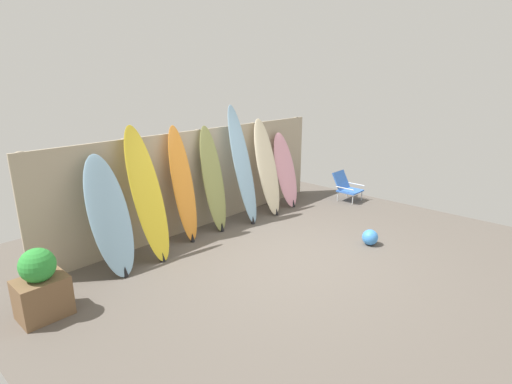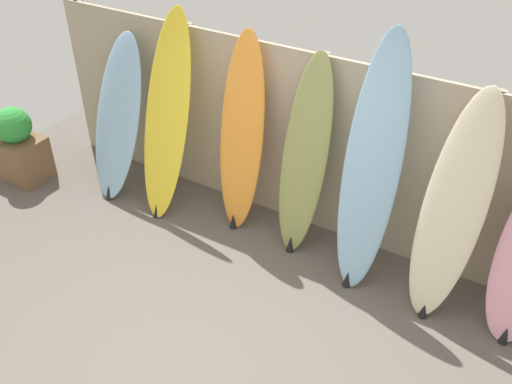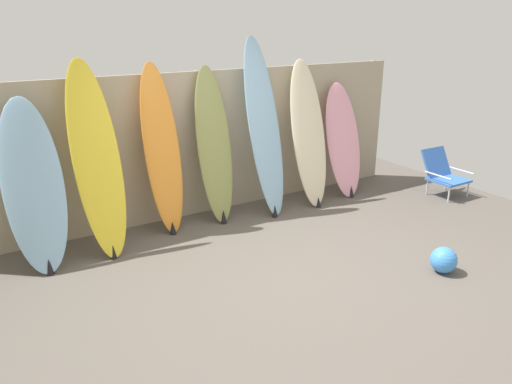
{
  "view_description": "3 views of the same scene",
  "coord_description": "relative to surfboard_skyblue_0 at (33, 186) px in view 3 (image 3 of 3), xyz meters",
  "views": [
    {
      "loc": [
        -4.52,
        -3.51,
        2.73
      ],
      "look_at": [
        0.07,
        0.7,
        0.9
      ],
      "focal_mm": 28.0,
      "sensor_mm": 36.0,
      "label": 1
    },
    {
      "loc": [
        1.87,
        -2.22,
        3.63
      ],
      "look_at": [
        -0.06,
        1.0,
        0.97
      ],
      "focal_mm": 40.0,
      "sensor_mm": 36.0,
      "label": 2
    },
    {
      "loc": [
        -2.61,
        -3.56,
        2.39
      ],
      "look_at": [
        -0.1,
        0.53,
        0.72
      ],
      "focal_mm": 35.0,
      "sensor_mm": 36.0,
      "label": 3
    }
  ],
  "objects": [
    {
      "name": "surfboard_cream_5",
      "position": [
        3.42,
        0.07,
        0.11
      ],
      "size": [
        0.54,
        0.68,
        1.91
      ],
      "color": "beige",
      "rests_on": "ground"
    },
    {
      "name": "surfboard_skyblue_4",
      "position": [
        2.73,
        0.07,
        0.26
      ],
      "size": [
        0.54,
        0.67,
        2.21
      ],
      "color": "#8CB7D6",
      "rests_on": "ground"
    },
    {
      "name": "surfboard_pink_6",
      "position": [
        4.06,
        0.09,
        -0.07
      ],
      "size": [
        0.58,
        0.61,
        1.56
      ],
      "color": "pink",
      "rests_on": "ground"
    },
    {
      "name": "surfboard_skyblue_0",
      "position": [
        0.0,
        0.0,
        0.0
      ],
      "size": [
        0.6,
        0.71,
        1.69
      ],
      "color": "#8CB7D6",
      "rests_on": "ground"
    },
    {
      "name": "ground",
      "position": [
        2.05,
        -1.54,
        -0.84
      ],
      "size": [
        7.68,
        7.68,
        0.0
      ],
      "primitive_type": "plane",
      "color": "#5B544C"
    },
    {
      "name": "surfboard_orange_2",
      "position": [
        1.41,
        0.17,
        0.13
      ],
      "size": [
        0.48,
        0.48,
        1.95
      ],
      "color": "orange",
      "rests_on": "ground"
    },
    {
      "name": "surfboard_yellow_1",
      "position": [
        0.64,
        0.02,
        0.16
      ],
      "size": [
        0.51,
        0.71,
        2.03
      ],
      "color": "yellow",
      "rests_on": "ground"
    },
    {
      "name": "surfboard_olive_3",
      "position": [
        2.07,
        0.16,
        0.09
      ],
      "size": [
        0.45,
        0.5,
        1.88
      ],
      "color": "olive",
      "rests_on": "ground"
    },
    {
      "name": "beach_ball",
      "position": [
        3.35,
        -2.29,
        -0.7
      ],
      "size": [
        0.26,
        0.26,
        0.26
      ],
      "primitive_type": "sphere",
      "color": "#3F8CE5",
      "rests_on": "ground"
    },
    {
      "name": "beach_chair",
      "position": [
        5.27,
        -0.7,
        -0.51
      ],
      "size": [
        0.5,
        0.58,
        0.63
      ],
      "rotation": [
        0.0,
        0.0,
        -0.06
      ],
      "color": "silver",
      "rests_on": "ground"
    },
    {
      "name": "fence_back",
      "position": [
        2.05,
        0.47,
        0.06
      ],
      "size": [
        6.08,
        0.11,
        1.8
      ],
      "color": "tan",
      "rests_on": "ground"
    }
  ]
}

